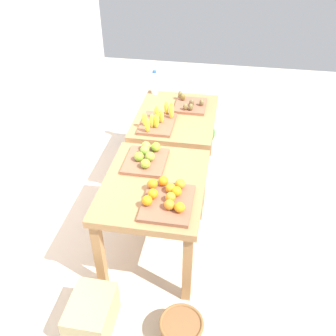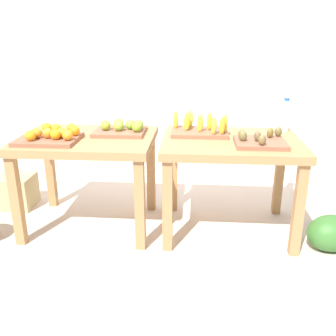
{
  "view_description": "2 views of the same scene",
  "coord_description": "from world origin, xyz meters",
  "px_view_note": "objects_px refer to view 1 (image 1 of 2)",
  "views": [
    {
      "loc": [
        -2.82,
        -0.51,
        2.61
      ],
      "look_at": [
        -0.09,
        -0.03,
        0.56
      ],
      "focal_mm": 40.22,
      "sensor_mm": 36.0,
      "label": 1
    },
    {
      "loc": [
        0.29,
        -2.8,
        1.53
      ],
      "look_at": [
        0.08,
        -0.04,
        0.54
      ],
      "focal_mm": 40.53,
      "sensor_mm": 36.0,
      "label": 2
    }
  ],
  "objects_px": {
    "display_table_left": "(154,193)",
    "apple_bin": "(146,158)",
    "watermelon_pile": "(204,127)",
    "cardboard_produce_box": "(92,315)",
    "banana_crate": "(158,121)",
    "kiwi_bin": "(190,105)",
    "orange_bin": "(167,198)",
    "display_table_right": "(176,124)",
    "water_bottle": "(155,83)",
    "wicker_basket": "(181,330)"
  },
  "relations": [
    {
      "from": "display_table_left",
      "to": "apple_bin",
      "type": "distance_m",
      "value": 0.32
    },
    {
      "from": "watermelon_pile",
      "to": "cardboard_produce_box",
      "type": "relative_size",
      "value": 1.79
    },
    {
      "from": "banana_crate",
      "to": "watermelon_pile",
      "type": "distance_m",
      "value": 1.36
    },
    {
      "from": "kiwi_bin",
      "to": "banana_crate",
      "type": "bearing_deg",
      "value": 148.68
    },
    {
      "from": "apple_bin",
      "to": "cardboard_produce_box",
      "type": "relative_size",
      "value": 1.01
    },
    {
      "from": "orange_bin",
      "to": "apple_bin",
      "type": "height_order",
      "value": "apple_bin"
    },
    {
      "from": "display_table_right",
      "to": "kiwi_bin",
      "type": "bearing_deg",
      "value": -32.6
    },
    {
      "from": "banana_crate",
      "to": "watermelon_pile",
      "type": "bearing_deg",
      "value": -18.64
    },
    {
      "from": "banana_crate",
      "to": "cardboard_produce_box",
      "type": "relative_size",
      "value": 1.11
    },
    {
      "from": "orange_bin",
      "to": "water_bottle",
      "type": "xyz_separation_m",
      "value": [
        1.79,
        0.45,
        0.09
      ]
    },
    {
      "from": "water_bottle",
      "to": "cardboard_produce_box",
      "type": "bearing_deg",
      "value": -179.75
    },
    {
      "from": "apple_bin",
      "to": "water_bottle",
      "type": "bearing_deg",
      "value": 8.34
    },
    {
      "from": "display_table_left",
      "to": "banana_crate",
      "type": "bearing_deg",
      "value": 8.97
    },
    {
      "from": "display_table_left",
      "to": "banana_crate",
      "type": "relative_size",
      "value": 2.35
    },
    {
      "from": "display_table_left",
      "to": "cardboard_produce_box",
      "type": "xyz_separation_m",
      "value": [
        -0.83,
        0.3,
        -0.5
      ]
    },
    {
      "from": "display_table_right",
      "to": "orange_bin",
      "type": "relative_size",
      "value": 2.28
    },
    {
      "from": "apple_bin",
      "to": "kiwi_bin",
      "type": "relative_size",
      "value": 1.11
    },
    {
      "from": "water_bottle",
      "to": "cardboard_produce_box",
      "type": "height_order",
      "value": "water_bottle"
    },
    {
      "from": "watermelon_pile",
      "to": "wicker_basket",
      "type": "bearing_deg",
      "value": -177.72
    },
    {
      "from": "display_table_right",
      "to": "wicker_basket",
      "type": "height_order",
      "value": "display_table_right"
    },
    {
      "from": "orange_bin",
      "to": "wicker_basket",
      "type": "bearing_deg",
      "value": -160.87
    },
    {
      "from": "apple_bin",
      "to": "cardboard_produce_box",
      "type": "height_order",
      "value": "apple_bin"
    },
    {
      "from": "cardboard_produce_box",
      "to": "apple_bin",
      "type": "bearing_deg",
      "value": -9.46
    },
    {
      "from": "display_table_right",
      "to": "banana_crate",
      "type": "bearing_deg",
      "value": 149.72
    },
    {
      "from": "display_table_right",
      "to": "kiwi_bin",
      "type": "distance_m",
      "value": 0.27
    },
    {
      "from": "cardboard_produce_box",
      "to": "wicker_basket",
      "type": "bearing_deg",
      "value": -88.45
    },
    {
      "from": "water_bottle",
      "to": "wicker_basket",
      "type": "bearing_deg",
      "value": -164.51
    },
    {
      "from": "display_table_right",
      "to": "cardboard_produce_box",
      "type": "relative_size",
      "value": 2.6
    },
    {
      "from": "watermelon_pile",
      "to": "orange_bin",
      "type": "bearing_deg",
      "value": 177.57
    },
    {
      "from": "display_table_right",
      "to": "banana_crate",
      "type": "distance_m",
      "value": 0.32
    },
    {
      "from": "banana_crate",
      "to": "kiwi_bin",
      "type": "bearing_deg",
      "value": -31.32
    },
    {
      "from": "cardboard_produce_box",
      "to": "display_table_left",
      "type": "bearing_deg",
      "value": -19.88
    },
    {
      "from": "banana_crate",
      "to": "display_table_right",
      "type": "bearing_deg",
      "value": -30.28
    },
    {
      "from": "water_bottle",
      "to": "cardboard_produce_box",
      "type": "relative_size",
      "value": 0.67
    },
    {
      "from": "apple_bin",
      "to": "watermelon_pile",
      "type": "xyz_separation_m",
      "value": [
        1.74,
        -0.36,
        -0.67
      ]
    },
    {
      "from": "apple_bin",
      "to": "cardboard_produce_box",
      "type": "xyz_separation_m",
      "value": [
        -1.09,
        0.18,
        -0.65
      ]
    },
    {
      "from": "display_table_right",
      "to": "display_table_left",
      "type": "bearing_deg",
      "value": 180.0
    },
    {
      "from": "kiwi_bin",
      "to": "water_bottle",
      "type": "relative_size",
      "value": 1.36
    },
    {
      "from": "orange_bin",
      "to": "apple_bin",
      "type": "distance_m",
      "value": 0.55
    },
    {
      "from": "water_bottle",
      "to": "watermelon_pile",
      "type": "xyz_separation_m",
      "value": [
        0.43,
        -0.55,
        -0.76
      ]
    },
    {
      "from": "display_table_right",
      "to": "orange_bin",
      "type": "distance_m",
      "value": 1.35
    },
    {
      "from": "banana_crate",
      "to": "display_table_left",
      "type": "bearing_deg",
      "value": -171.03
    },
    {
      "from": "watermelon_pile",
      "to": "display_table_left",
      "type": "bearing_deg",
      "value": 173.22
    },
    {
      "from": "orange_bin",
      "to": "wicker_basket",
      "type": "height_order",
      "value": "orange_bin"
    },
    {
      "from": "display_table_right",
      "to": "water_bottle",
      "type": "relative_size",
      "value": 3.89
    },
    {
      "from": "display_table_left",
      "to": "cardboard_produce_box",
      "type": "height_order",
      "value": "display_table_left"
    },
    {
      "from": "watermelon_pile",
      "to": "cardboard_produce_box",
      "type": "height_order",
      "value": "cardboard_produce_box"
    },
    {
      "from": "orange_bin",
      "to": "apple_bin",
      "type": "relative_size",
      "value": 1.13
    },
    {
      "from": "orange_bin",
      "to": "kiwi_bin",
      "type": "relative_size",
      "value": 1.25
    },
    {
      "from": "wicker_basket",
      "to": "banana_crate",
      "type": "bearing_deg",
      "value": 16.11
    }
  ]
}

